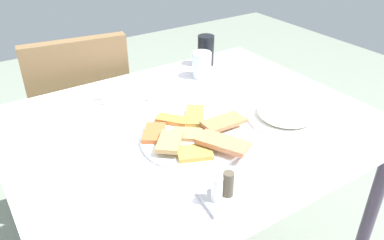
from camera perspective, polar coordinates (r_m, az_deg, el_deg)
The scene contains 10 objects.
dining_table at distance 1.24m, azimuth -0.08°, elevation -3.68°, with size 1.10×0.88×0.77m.
dining_chair at distance 1.79m, azimuth -15.97°, elevation 0.30°, with size 0.48×0.48×0.91m.
pide_platter at distance 1.09m, azimuth 0.19°, elevation -2.42°, with size 0.32×0.33×0.04m.
salad_plate_greens at distance 1.23m, azimuth 13.78°, elevation 0.93°, with size 0.25×0.25×0.06m.
soda_can at distance 1.58m, azimuth 2.06°, elevation 10.27°, with size 0.07×0.07×0.12m, color black.
drinking_glass at distance 1.47m, azimuth 1.43°, elevation 8.20°, with size 0.07×0.07×0.10m, color silver.
paper_napkin at distance 1.34m, azimuth -9.74°, elevation 3.07°, with size 0.12×0.12×0.00m, color white.
fork at distance 1.32m, azimuth -9.43°, elevation 2.93°, with size 0.19×0.02×0.01m, color silver.
spoon at distance 1.35m, azimuth -10.08°, elevation 3.51°, with size 0.20×0.01×0.01m, color silver.
condiment_caddy at distance 0.89m, azimuth 4.50°, elevation -10.76°, with size 0.10×0.10×0.07m.
Camera 1 is at (-0.56, -0.86, 1.38)m, focal length 35.99 mm.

